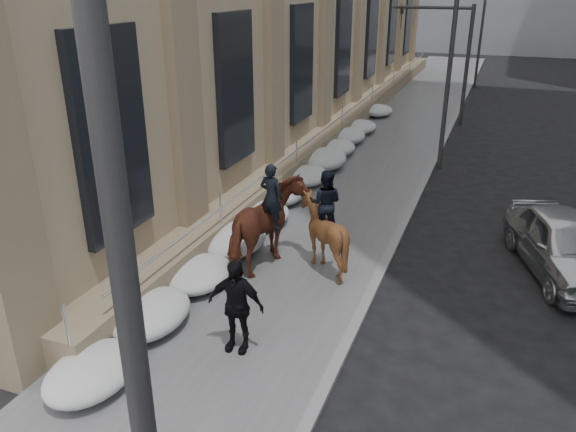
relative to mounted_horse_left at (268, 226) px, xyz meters
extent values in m
plane|color=black|center=(0.17, -3.47, -1.30)|extent=(140.00, 140.00, 0.00)
cube|color=#525254|center=(0.17, 6.53, -1.24)|extent=(5.00, 80.00, 0.12)
cube|color=slate|center=(2.79, 6.53, -1.24)|extent=(0.24, 80.00, 0.12)
cube|color=#7E6F51|center=(-2.08, 16.53, -0.85)|extent=(1.10, 44.00, 0.90)
cylinder|color=silver|center=(-1.63, 16.53, 0.05)|extent=(0.06, 42.00, 0.06)
cube|color=black|center=(-2.53, 9.53, 2.70)|extent=(0.20, 2.20, 4.50)
cylinder|color=#2D2D30|center=(3.07, 10.53, 2.70)|extent=(0.18, 0.18, 8.00)
cylinder|color=#2D2D30|center=(3.07, 30.53, 2.70)|extent=(0.18, 0.18, 8.00)
cylinder|color=#2D2D30|center=(3.17, 18.53, 1.70)|extent=(0.20, 0.20, 6.00)
cylinder|color=#2D2D30|center=(1.17, 18.53, 4.50)|extent=(4.00, 0.16, 0.16)
imported|color=black|center=(-0.33, 18.53, 4.00)|extent=(0.18, 0.22, 1.10)
ellipsoid|color=silver|center=(-1.28, -3.47, -0.84)|extent=(1.50, 2.10, 0.68)
ellipsoid|color=silver|center=(-1.23, 0.53, -0.82)|extent=(1.60, 2.20, 0.72)
ellipsoid|color=silver|center=(-1.33, 4.53, -0.86)|extent=(1.40, 2.00, 0.64)
ellipsoid|color=silver|center=(-1.18, 8.53, -0.80)|extent=(1.70, 2.30, 0.76)
ellipsoid|color=silver|center=(-1.28, 12.53, -0.85)|extent=(1.50, 2.10, 0.66)
imported|color=#522618|center=(0.00, -0.01, -0.04)|extent=(1.57, 2.83, 2.27)
imported|color=black|center=(0.00, 0.14, 0.75)|extent=(0.68, 0.49, 1.72)
imported|color=#4C2B15|center=(1.32, 0.50, -0.22)|extent=(1.75, 1.92, 1.91)
imported|color=black|center=(1.32, 0.65, 0.58)|extent=(0.91, 0.75, 1.72)
imported|color=black|center=(0.77, -3.46, -0.18)|extent=(1.20, 0.55, 2.00)
imported|color=#A3A7AB|center=(7.14, 2.66, -0.49)|extent=(3.32, 5.10, 1.61)
camera|label=1|loc=(5.16, -12.00, 5.77)|focal=35.00mm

